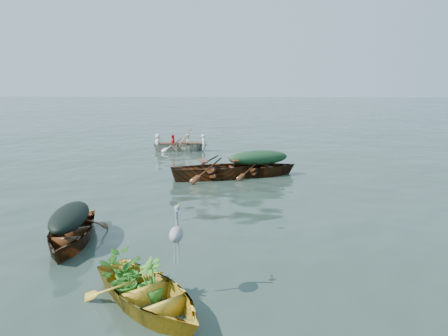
% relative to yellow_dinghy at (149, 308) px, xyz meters
% --- Properties ---
extents(ground, '(140.00, 140.00, 0.00)m').
position_rel_yellow_dinghy_xyz_m(ground, '(0.46, 4.52, 0.00)').
color(ground, '#2B3C32').
rests_on(ground, ground).
extents(yellow_dinghy, '(3.13, 3.26, 0.85)m').
position_rel_yellow_dinghy_xyz_m(yellow_dinghy, '(0.00, 0.00, 0.00)').
color(yellow_dinghy, yellow).
rests_on(yellow_dinghy, ground).
extents(dark_covered_boat, '(1.77, 3.61, 0.85)m').
position_rel_yellow_dinghy_xyz_m(dark_covered_boat, '(-2.21, 2.57, 0.00)').
color(dark_covered_boat, '#562F14').
rests_on(dark_covered_boat, ground).
extents(green_tarp_boat, '(4.15, 2.41, 0.90)m').
position_rel_yellow_dinghy_xyz_m(green_tarp_boat, '(1.94, 9.19, 0.00)').
color(green_tarp_boat, '#4B2911').
rests_on(green_tarp_boat, ground).
extents(open_wooden_boat, '(4.71, 2.67, 1.06)m').
position_rel_yellow_dinghy_xyz_m(open_wooden_boat, '(0.54, 8.73, 0.00)').
color(open_wooden_boat, brown).
rests_on(open_wooden_boat, ground).
extents(rowed_boat, '(3.64, 1.34, 0.81)m').
position_rel_yellow_dinghy_xyz_m(rowed_boat, '(-1.58, 14.49, 0.00)').
color(rowed_boat, silver).
rests_on(rowed_boat, ground).
extents(dark_tarp_cover, '(0.97, 1.99, 0.40)m').
position_rel_yellow_dinghy_xyz_m(dark_tarp_cover, '(-2.21, 2.57, 0.63)').
color(dark_tarp_cover, black).
rests_on(dark_tarp_cover, dark_covered_boat).
extents(green_tarp_cover, '(2.28, 1.33, 0.52)m').
position_rel_yellow_dinghy_xyz_m(green_tarp_cover, '(1.94, 9.19, 0.71)').
color(green_tarp_cover, '#193E21').
rests_on(green_tarp_cover, green_tarp_boat).
extents(thwart_benches, '(2.40, 1.47, 0.04)m').
position_rel_yellow_dinghy_xyz_m(thwart_benches, '(0.54, 8.73, 0.55)').
color(thwart_benches, '#572114').
rests_on(thwart_benches, open_wooden_boat).
extents(heron, '(0.48, 0.48, 0.92)m').
position_rel_yellow_dinghy_xyz_m(heron, '(0.37, 0.41, 0.89)').
color(heron, '#9B9DA4').
rests_on(heron, yellow_dinghy).
extents(dinghy_weeds, '(1.12, 1.14, 0.60)m').
position_rel_yellow_dinghy_xyz_m(dinghy_weeds, '(-0.35, 0.43, 0.73)').
color(dinghy_weeds, '#1F711D').
rests_on(dinghy_weeds, yellow_dinghy).
extents(rowers, '(2.56, 1.15, 0.76)m').
position_rel_yellow_dinghy_xyz_m(rowers, '(-1.58, 14.49, 0.78)').
color(rowers, silver).
rests_on(rowers, rowed_boat).
extents(oars, '(0.80, 2.64, 0.06)m').
position_rel_yellow_dinghy_xyz_m(oars, '(-1.58, 14.49, 0.43)').
color(oars, brown).
rests_on(oars, rowed_boat).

